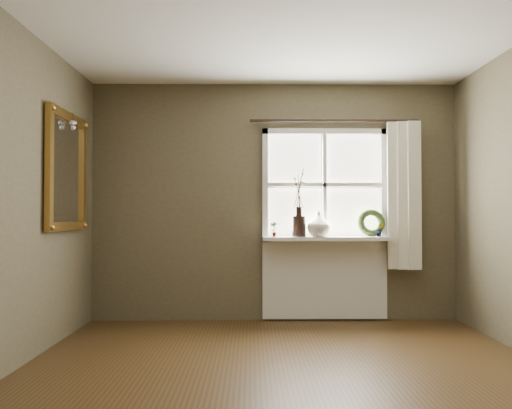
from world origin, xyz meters
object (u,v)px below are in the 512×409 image
at_px(cream_vase, 319,224).
at_px(gilt_mirror, 67,171).
at_px(dark_jug, 299,226).

xyz_separation_m(cream_vase, gilt_mirror, (-2.44, -0.72, 0.50)).
bearing_deg(dark_jug, gilt_mirror, -162.08).
bearing_deg(cream_vase, gilt_mirror, -163.58).
height_order(dark_jug, gilt_mirror, gilt_mirror).
distance_m(dark_jug, cream_vase, 0.22).
relative_size(dark_jug, gilt_mirror, 0.20).
bearing_deg(dark_jug, cream_vase, 0.00).
distance_m(cream_vase, gilt_mirror, 2.59).
height_order(dark_jug, cream_vase, cream_vase).
bearing_deg(cream_vase, dark_jug, 180.00).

